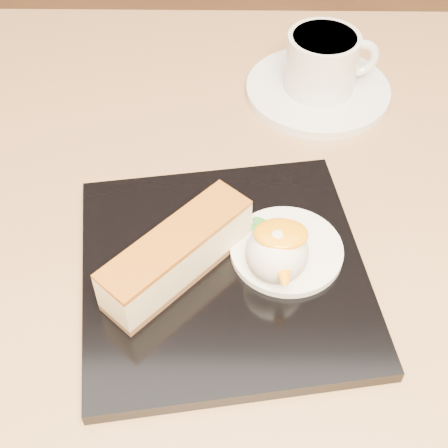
{
  "coord_description": "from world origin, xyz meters",
  "views": [
    {
      "loc": [
        -0.04,
        -0.31,
        1.12
      ],
      "look_at": [
        -0.05,
        0.01,
        0.76
      ],
      "focal_mm": 50.0,
      "sensor_mm": 36.0,
      "label": 1
    }
  ],
  "objects_px": {
    "saucer": "(318,90)",
    "table": "(271,363)",
    "cheesecake": "(177,254)",
    "ice_cream_scoop": "(277,253)",
    "dessert_plate": "(224,271)",
    "coffee_cup": "(323,61)"
  },
  "relations": [
    {
      "from": "dessert_plate",
      "to": "coffee_cup",
      "type": "relative_size",
      "value": 2.28
    },
    {
      "from": "table",
      "to": "cheesecake",
      "type": "xyz_separation_m",
      "value": [
        -0.08,
        -0.01,
        0.19
      ]
    },
    {
      "from": "saucer",
      "to": "table",
      "type": "bearing_deg",
      "value": -101.87
    },
    {
      "from": "cheesecake",
      "to": "coffee_cup",
      "type": "height_order",
      "value": "coffee_cup"
    },
    {
      "from": "ice_cream_scoop",
      "to": "table",
      "type": "bearing_deg",
      "value": 63.06
    },
    {
      "from": "saucer",
      "to": "coffee_cup",
      "type": "height_order",
      "value": "coffee_cup"
    },
    {
      "from": "dessert_plate",
      "to": "cheesecake",
      "type": "height_order",
      "value": "cheesecake"
    },
    {
      "from": "table",
      "to": "coffee_cup",
      "type": "height_order",
      "value": "coffee_cup"
    },
    {
      "from": "ice_cream_scoop",
      "to": "saucer",
      "type": "bearing_deg",
      "value": 77.21
    },
    {
      "from": "ice_cream_scoop",
      "to": "coffee_cup",
      "type": "bearing_deg",
      "value": 76.83
    },
    {
      "from": "coffee_cup",
      "to": "ice_cream_scoop",
      "type": "bearing_deg",
      "value": -113.77
    },
    {
      "from": "table",
      "to": "ice_cream_scoop",
      "type": "bearing_deg",
      "value": -116.94
    },
    {
      "from": "dessert_plate",
      "to": "table",
      "type": "bearing_deg",
      "value": 10.59
    },
    {
      "from": "cheesecake",
      "to": "saucer",
      "type": "relative_size",
      "value": 0.8
    },
    {
      "from": "cheesecake",
      "to": "saucer",
      "type": "distance_m",
      "value": 0.28
    },
    {
      "from": "dessert_plate",
      "to": "coffee_cup",
      "type": "distance_m",
      "value": 0.26
    },
    {
      "from": "cheesecake",
      "to": "table",
      "type": "bearing_deg",
      "value": -38.03
    },
    {
      "from": "table",
      "to": "coffee_cup",
      "type": "bearing_deg",
      "value": 77.72
    },
    {
      "from": "table",
      "to": "dessert_plate",
      "type": "relative_size",
      "value": 3.64
    },
    {
      "from": "ice_cream_scoop",
      "to": "dessert_plate",
      "type": "bearing_deg",
      "value": 172.87
    },
    {
      "from": "ice_cream_scoop",
      "to": "saucer",
      "type": "relative_size",
      "value": 0.32
    },
    {
      "from": "coffee_cup",
      "to": "table",
      "type": "bearing_deg",
      "value": -112.88
    }
  ]
}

